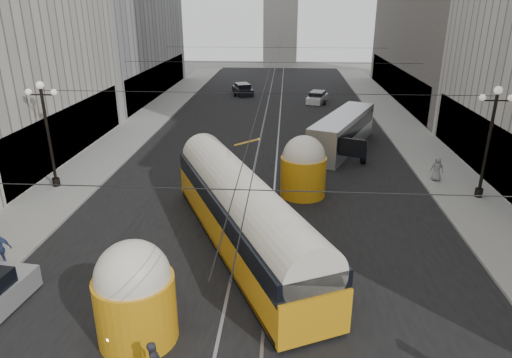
# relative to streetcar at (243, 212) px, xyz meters

# --- Properties ---
(road) EXTENTS (20.00, 85.00, 0.02)m
(road) POSITION_rel_streetcar_xyz_m (0.50, 20.98, -1.79)
(road) COLOR black
(road) RESTS_ON ground
(sidewalk_left) EXTENTS (4.00, 72.00, 0.15)m
(sidewalk_left) POSITION_rel_streetcar_xyz_m (-11.50, 24.48, -1.72)
(sidewalk_left) COLOR gray
(sidewalk_left) RESTS_ON ground
(sidewalk_right) EXTENTS (4.00, 72.00, 0.15)m
(sidewalk_right) POSITION_rel_streetcar_xyz_m (12.50, 24.48, -1.72)
(sidewalk_right) COLOR gray
(sidewalk_right) RESTS_ON ground
(rail_left) EXTENTS (0.12, 85.00, 0.04)m
(rail_left) POSITION_rel_streetcar_xyz_m (-0.25, 20.98, -1.79)
(rail_left) COLOR gray
(rail_left) RESTS_ON ground
(rail_right) EXTENTS (0.12, 85.00, 0.04)m
(rail_right) POSITION_rel_streetcar_xyz_m (1.25, 20.98, -1.79)
(rail_right) COLOR gray
(rail_right) RESTS_ON ground
(lamppost_left_mid) EXTENTS (1.86, 0.44, 6.37)m
(lamppost_left_mid) POSITION_rel_streetcar_xyz_m (-12.10, 6.48, 1.95)
(lamppost_left_mid) COLOR black
(lamppost_left_mid) RESTS_ON sidewalk_left
(lamppost_right_mid) EXTENTS (1.86, 0.44, 6.37)m
(lamppost_right_mid) POSITION_rel_streetcar_xyz_m (13.10, 6.48, 1.95)
(lamppost_right_mid) COLOR black
(lamppost_right_mid) RESTS_ON sidewalk_right
(catenary) EXTENTS (25.00, 72.00, 0.23)m
(catenary) POSITION_rel_streetcar_xyz_m (0.62, 19.98, 4.09)
(catenary) COLOR black
(catenary) RESTS_ON ground
(streetcar) EXTENTS (8.53, 15.44, 3.67)m
(streetcar) POSITION_rel_streetcar_xyz_m (0.00, 0.00, 0.00)
(streetcar) COLOR orange
(streetcar) RESTS_ON ground
(city_bus) EXTENTS (6.10, 10.98, 2.69)m
(city_bus) POSITION_rel_streetcar_xyz_m (6.27, 15.90, -0.32)
(city_bus) COLOR #B1B5B7
(city_bus) RESTS_ON ground
(sedan_white_far) EXTENTS (2.74, 4.36, 1.28)m
(sedan_white_far) POSITION_rel_streetcar_xyz_m (5.38, 33.69, -1.21)
(sedan_white_far) COLOR white
(sedan_white_far) RESTS_ON ground
(sedan_dark_far) EXTENTS (3.08, 4.67, 1.37)m
(sedan_dark_far) POSITION_rel_streetcar_xyz_m (-3.61, 38.07, -1.17)
(sedan_dark_far) COLOR black
(sedan_dark_far) RESTS_ON ground
(pedestrian_sidewalk_right) EXTENTS (0.86, 0.64, 1.57)m
(pedestrian_sidewalk_right) POSITION_rel_streetcar_xyz_m (11.41, 8.98, -0.86)
(pedestrian_sidewalk_right) COLOR gray
(pedestrian_sidewalk_right) RESTS_ON sidewalk_right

